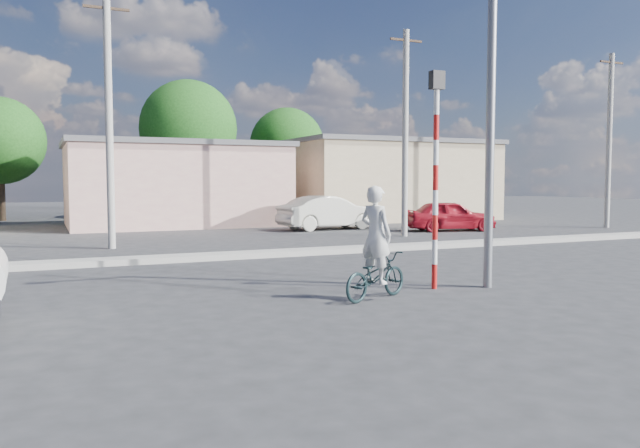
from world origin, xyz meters
name	(u,v)px	position (x,y,z in m)	size (l,w,h in m)	color
ground_plane	(321,318)	(0.00, 0.00, 0.00)	(120.00, 120.00, 0.00)	#2A2A2D
median	(203,257)	(0.00, 8.00, 0.08)	(40.00, 0.80, 0.16)	#99968E
bicycle	(375,276)	(1.56, 1.01, 0.44)	(0.58, 1.67, 0.88)	black
cyclist	(376,251)	(1.56, 1.01, 0.90)	(0.66, 0.43, 1.80)	silver
car_cream	(329,213)	(7.72, 16.34, 0.75)	(1.59, 4.57, 1.51)	beige
car_red	(450,216)	(12.22, 13.45, 0.67)	(1.58, 3.92, 1.34)	maroon
traffic_pole	(436,160)	(3.20, 1.50, 2.59)	(0.28, 0.18, 4.36)	red
streetlight	(485,41)	(4.14, 1.20, 4.96)	(2.34, 0.22, 9.00)	slate
building_row	(156,182)	(1.10, 22.00, 2.13)	(37.80, 7.30, 4.44)	beige
tree_row	(74,133)	(-2.27, 28.62, 4.83)	(34.13, 7.32, 8.10)	#38281E
utility_poles	(265,127)	(3.25, 12.00, 4.07)	(35.40, 0.24, 8.00)	#99968E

